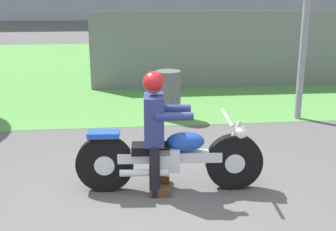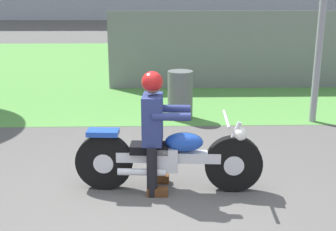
% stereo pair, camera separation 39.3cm
% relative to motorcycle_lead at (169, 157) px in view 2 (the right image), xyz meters
% --- Properties ---
extents(ground, '(120.00, 120.00, 0.00)m').
position_rel_motorcycle_lead_xyz_m(ground, '(-0.31, -0.67, -0.40)').
color(ground, '#565451').
extents(grass_verge, '(60.00, 12.00, 0.01)m').
position_rel_motorcycle_lead_xyz_m(grass_verge, '(-0.31, 8.47, -0.40)').
color(grass_verge, '#549342').
rests_on(grass_verge, ground).
extents(motorcycle_lead, '(2.18, 0.66, 0.89)m').
position_rel_motorcycle_lead_xyz_m(motorcycle_lead, '(0.00, 0.00, 0.00)').
color(motorcycle_lead, black).
rests_on(motorcycle_lead, ground).
extents(rider_lead, '(0.57, 0.48, 1.41)m').
position_rel_motorcycle_lead_xyz_m(rider_lead, '(-0.17, 0.01, 0.42)').
color(rider_lead, black).
rests_on(rider_lead, ground).
extents(trash_can, '(0.45, 0.45, 0.87)m').
position_rel_motorcycle_lead_xyz_m(trash_can, '(0.28, 2.96, 0.04)').
color(trash_can, '#595E5B').
rests_on(trash_can, ground).
extents(fence_segment, '(7.00, 0.06, 1.80)m').
position_rel_motorcycle_lead_xyz_m(fence_segment, '(2.24, 5.50, 0.50)').
color(fence_segment, slate).
rests_on(fence_segment, ground).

